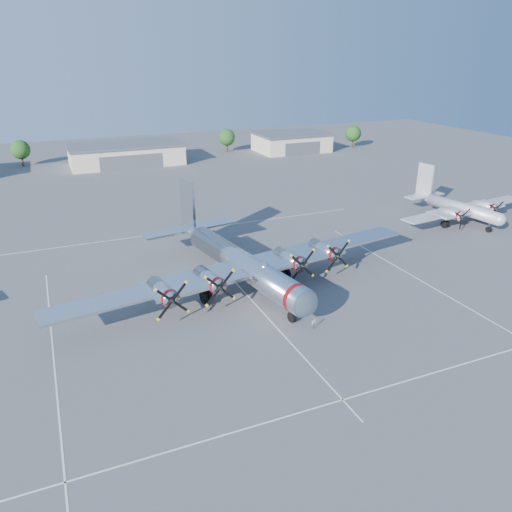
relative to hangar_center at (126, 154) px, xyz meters
name	(u,v)px	position (x,y,z in m)	size (l,w,h in m)	color
ground	(245,293)	(0.00, -81.96, -2.71)	(260.00, 260.00, 0.00)	#4E4E50
parking_lines	(250,299)	(0.00, -83.71, -2.71)	(60.00, 50.08, 0.01)	silver
hangar_center	(126,154)	(0.00, 0.00, 0.00)	(28.60, 14.60, 5.40)	beige
hangar_east	(291,142)	(48.00, 0.00, 0.00)	(20.60, 14.60, 5.40)	beige
tree_west	(20,150)	(-25.00, 8.04, 1.51)	(4.80, 4.80, 6.64)	#382619
tree_east	(227,137)	(30.00, 6.04, 1.51)	(4.80, 4.80, 6.64)	#382619
tree_far_east	(353,133)	(68.00, -1.96, 1.51)	(4.80, 4.80, 6.64)	#382619
main_bomber_b29	(238,284)	(0.16, -79.51, -2.71)	(47.85, 32.73, 10.58)	silver
twin_engine_east	(456,222)	(43.78, -70.96, -2.71)	(27.25, 19.59, 8.64)	#BABAC0
info_placard	(314,323)	(3.46, -92.83, -1.94)	(0.55, 0.26, 1.10)	black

